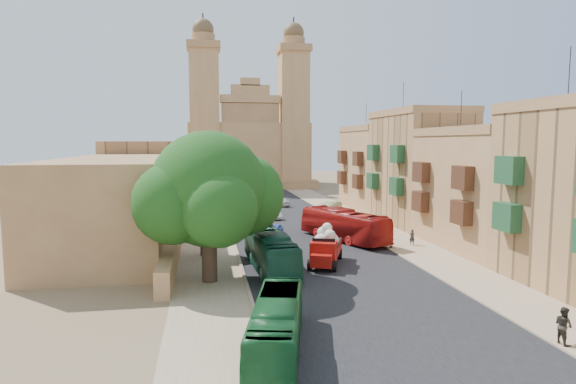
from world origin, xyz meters
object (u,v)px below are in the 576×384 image
object	(u,v)px
street_tree_b	(203,205)
pedestrian_c	(392,239)
bus_red_east	(344,225)
ficus_tree	(210,193)
olive_pickup	(349,224)
car_white_a	(272,214)
car_blue_a	(275,229)
car_blue_b	(237,191)
pedestrian_a	(412,237)
street_tree_d	(203,182)
car_dkblue	(236,202)
church	(248,144)
pedestrian_b	(563,325)
bus_green_south	(277,325)
car_cream	(323,223)
bus_cream_east	(328,216)
bus_green_north	(270,251)
street_tree_c	(203,191)
red_truck	(326,247)
street_tree_a	(202,215)
car_white_b	(280,202)

from	to	relation	value
street_tree_b	pedestrian_c	world-z (taller)	street_tree_b
bus_red_east	ficus_tree	bearing A→B (deg)	18.92
olive_pickup	car_white_a	size ratio (longest dim) A/B	1.23
car_blue_a	car_white_a	bearing A→B (deg)	106.13
car_blue_b	pedestrian_a	distance (m)	50.37
street_tree_d	car_dkblue	xyz separation A→B (m)	(5.00, -2.76, -2.92)
bus_red_east	car_blue_a	distance (m)	7.79
pedestrian_c	car_white_a	bearing A→B (deg)	-131.09
church	pedestrian_b	size ratio (longest dim) A/B	19.37
bus_green_south	car_white_a	world-z (taller)	bus_green_south
street_tree_d	pedestrian_a	world-z (taller)	street_tree_d
olive_pickup	car_cream	world-z (taller)	olive_pickup
street_tree_b	bus_cream_east	xyz separation A→B (m)	(14.45, 0.31, -1.62)
car_white_a	pedestrian_c	xyz separation A→B (m)	(8.67, -18.99, 0.19)
ficus_tree	street_tree_b	distance (m)	20.29
bus_green_north	pedestrian_a	xyz separation A→B (m)	(14.72, 6.62, -0.73)
pedestrian_b	bus_green_south	bearing A→B (deg)	77.09
car_cream	pedestrian_a	size ratio (longest dim) A/B	3.24
street_tree_b	ficus_tree	bearing A→B (deg)	-88.29
church	pedestrian_a	distance (m)	66.90
street_tree_d	pedestrian_b	size ratio (longest dim) A/B	2.79
pedestrian_a	car_dkblue	bearing A→B (deg)	-64.65
street_tree_c	bus_cream_east	world-z (taller)	street_tree_c
church	red_truck	distance (m)	71.82
red_truck	car_blue_a	distance (m)	13.48
church	bus_green_north	world-z (taller)	church
street_tree_d	pedestrian_b	distance (m)	60.47
street_tree_c	street_tree_a	bearing A→B (deg)	-90.00
church	car_dkblue	xyz separation A→B (m)	(-5.00, -33.37, -8.93)
bus_red_east	car_white_a	size ratio (longest dim) A/B	2.80
car_blue_a	car_cream	world-z (taller)	car_cream
bus_red_east	pedestrian_a	size ratio (longest dim) A/B	7.44
bus_green_north	bus_red_east	size ratio (longest dim) A/B	0.95
bus_green_south	pedestrian_c	distance (m)	24.79
olive_pickup	pedestrian_b	xyz separation A→B (m)	(1.79, -29.82, -0.04)
red_truck	car_white_b	bearing A→B (deg)	87.03
street_tree_a	olive_pickup	size ratio (longest dim) A/B	1.07
church	street_tree_a	distance (m)	67.62
bus_green_south	car_white_a	distance (m)	39.81
bus_green_north	olive_pickup	bearing A→B (deg)	48.81
car_blue_a	car_white_b	size ratio (longest dim) A/B	0.81
street_tree_c	olive_pickup	xyz separation A→B (m)	(15.71, -16.00, -2.37)
red_truck	bus_green_north	size ratio (longest dim) A/B	0.55
car_blue_b	ficus_tree	bearing A→B (deg)	-96.93
street_tree_a	pedestrian_b	bearing A→B (deg)	-51.27
red_truck	bus_green_north	world-z (taller)	red_truck
street_tree_d	car_white_a	bearing A→B (deg)	-62.26
olive_pickup	car_blue_b	world-z (taller)	olive_pickup
bus_green_north	pedestrian_a	world-z (taller)	bus_green_north
street_tree_b	street_tree_c	distance (m)	12.01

